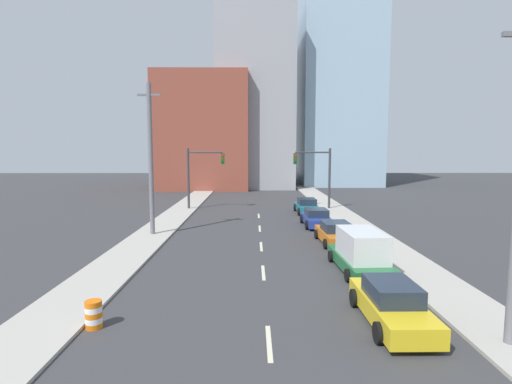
% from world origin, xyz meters
% --- Properties ---
extents(sidewalk_left, '(2.78, 88.53, 0.13)m').
position_xyz_m(sidewalk_left, '(-7.63, 44.26, 0.06)').
color(sidewalk_left, '#ADA89E').
rests_on(sidewalk_left, ground).
extents(sidewalk_right, '(2.78, 88.53, 0.13)m').
position_xyz_m(sidewalk_right, '(7.63, 44.26, 0.06)').
color(sidewalk_right, '#ADA89E').
rests_on(sidewalk_right, ground).
extents(lane_stripe_at_8m, '(0.16, 2.40, 0.01)m').
position_xyz_m(lane_stripe_at_8m, '(0.00, 7.50, 0.00)').
color(lane_stripe_at_8m, beige).
rests_on(lane_stripe_at_8m, ground).
extents(lane_stripe_at_15m, '(0.16, 2.40, 0.01)m').
position_xyz_m(lane_stripe_at_15m, '(0.00, 14.68, 0.00)').
color(lane_stripe_at_15m, beige).
rests_on(lane_stripe_at_15m, ground).
extents(lane_stripe_at_20m, '(0.16, 2.40, 0.01)m').
position_xyz_m(lane_stripe_at_20m, '(0.00, 20.01, 0.00)').
color(lane_stripe_at_20m, beige).
rests_on(lane_stripe_at_20m, ground).
extents(lane_stripe_at_26m, '(0.16, 2.40, 0.01)m').
position_xyz_m(lane_stripe_at_26m, '(0.00, 25.75, 0.00)').
color(lane_stripe_at_26m, beige).
rests_on(lane_stripe_at_26m, ground).
extents(lane_stripe_at_32m, '(0.16, 2.40, 0.01)m').
position_xyz_m(lane_stripe_at_32m, '(0.00, 31.63, 0.00)').
color(lane_stripe_at_32m, beige).
rests_on(lane_stripe_at_32m, ground).
extents(building_brick_left, '(14.00, 16.00, 17.46)m').
position_xyz_m(building_brick_left, '(-8.23, 60.65, 8.73)').
color(building_brick_left, brown).
rests_on(building_brick_left, ground).
extents(building_office_center, '(12.00, 20.00, 27.44)m').
position_xyz_m(building_office_center, '(-0.16, 64.65, 13.72)').
color(building_office_center, '#99999E').
rests_on(building_office_center, ground).
extents(building_glass_right, '(13.00, 20.00, 36.61)m').
position_xyz_m(building_glass_right, '(14.12, 68.65, 18.30)').
color(building_glass_right, '#99B7CC').
rests_on(building_glass_right, ground).
extents(traffic_signal_left, '(3.78, 0.35, 6.17)m').
position_xyz_m(traffic_signal_left, '(-6.00, 35.69, 3.96)').
color(traffic_signal_left, '#38383D').
rests_on(traffic_signal_left, ground).
extents(traffic_signal_right, '(3.78, 0.35, 6.17)m').
position_xyz_m(traffic_signal_right, '(6.16, 35.69, 3.96)').
color(traffic_signal_right, '#38383D').
rests_on(traffic_signal_right, ground).
extents(utility_pole_left_mid, '(1.60, 0.32, 10.54)m').
position_xyz_m(utility_pole_left_mid, '(-7.60, 23.29, 5.40)').
color(utility_pole_left_mid, slate).
rests_on(utility_pole_left_mid, ground).
extents(traffic_barrel, '(0.56, 0.56, 0.95)m').
position_xyz_m(traffic_barrel, '(-5.89, 8.58, 0.47)').
color(traffic_barrel, orange).
rests_on(traffic_barrel, ground).
extents(sedan_yellow, '(2.07, 4.78, 1.47)m').
position_xyz_m(sedan_yellow, '(4.31, 8.92, 0.68)').
color(sedan_yellow, gold).
rests_on(sedan_yellow, ground).
extents(box_truck_green, '(2.49, 5.42, 2.08)m').
position_xyz_m(box_truck_green, '(4.83, 14.82, 0.98)').
color(box_truck_green, '#1E6033').
rests_on(box_truck_green, ground).
extents(sedan_orange, '(2.29, 4.58, 1.40)m').
position_xyz_m(sedan_orange, '(4.83, 20.82, 0.64)').
color(sedan_orange, orange).
rests_on(sedan_orange, ground).
extents(sedan_blue, '(2.24, 4.46, 1.38)m').
position_xyz_m(sedan_blue, '(4.51, 26.70, 0.64)').
color(sedan_blue, navy).
rests_on(sedan_blue, ground).
extents(sedan_teal, '(2.20, 4.56, 1.42)m').
position_xyz_m(sedan_teal, '(4.61, 33.23, 0.65)').
color(sedan_teal, '#196B75').
rests_on(sedan_teal, ground).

